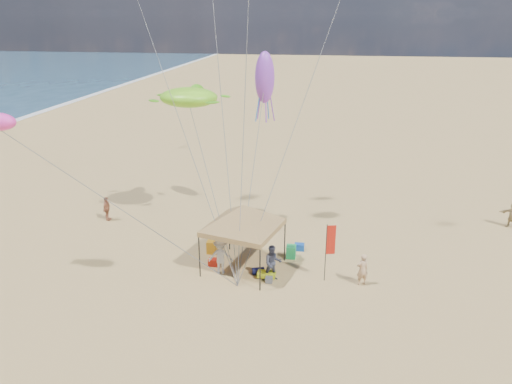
% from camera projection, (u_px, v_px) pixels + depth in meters
% --- Properties ---
extents(ground, '(280.00, 280.00, 0.00)m').
position_uv_depth(ground, '(246.00, 293.00, 23.03)').
color(ground, tan).
rests_on(ground, ground).
extents(canopy_tent, '(6.39, 6.39, 4.07)m').
position_uv_depth(canopy_tent, '(243.00, 207.00, 24.13)').
color(canopy_tent, black).
rests_on(canopy_tent, ground).
extents(feather_flag, '(0.45, 0.14, 3.02)m').
position_uv_depth(feather_flag, '(330.00, 243.00, 23.45)').
color(feather_flag, black).
rests_on(feather_flag, ground).
extents(cooler_red, '(0.54, 0.38, 0.38)m').
position_uv_depth(cooler_red, '(214.00, 262.00, 25.49)').
color(cooler_red, '#A7190D').
rests_on(cooler_red, ground).
extents(cooler_blue, '(0.54, 0.38, 0.38)m').
position_uv_depth(cooler_blue, '(299.00, 247.00, 27.17)').
color(cooler_blue, '#13439E').
rests_on(cooler_blue, ground).
extents(bag_navy, '(0.69, 0.54, 0.36)m').
position_uv_depth(bag_navy, '(258.00, 271.00, 24.67)').
color(bag_navy, '#0B0E34').
rests_on(bag_navy, ground).
extents(bag_orange, '(0.54, 0.69, 0.36)m').
position_uv_depth(bag_orange, '(235.00, 232.00, 29.07)').
color(bag_orange, red).
rests_on(bag_orange, ground).
extents(chair_green, '(0.50, 0.50, 0.70)m').
position_uv_depth(chair_green, '(291.00, 252.00, 26.28)').
color(chair_green, green).
rests_on(chair_green, ground).
extents(chair_yellow, '(0.50, 0.50, 0.70)m').
position_uv_depth(chair_yellow, '(212.00, 247.00, 26.80)').
color(chair_yellow, orange).
rests_on(chair_yellow, ground).
extents(crate_grey, '(0.34, 0.30, 0.28)m').
position_uv_depth(crate_grey, '(269.00, 280.00, 23.92)').
color(crate_grey, slate).
rests_on(crate_grey, ground).
extents(beach_cart, '(0.90, 0.50, 0.24)m').
position_uv_depth(beach_cart, '(267.00, 274.00, 24.31)').
color(beach_cart, '#BCC616').
rests_on(beach_cart, ground).
extents(person_near_a, '(0.70, 0.61, 1.63)m').
position_uv_depth(person_near_a, '(362.00, 269.00, 23.50)').
color(person_near_a, tan).
rests_on(person_near_a, ground).
extents(person_near_b, '(1.06, 0.93, 1.84)m').
position_uv_depth(person_near_b, '(273.00, 263.00, 23.90)').
color(person_near_b, '#3A3D4F').
rests_on(person_near_b, ground).
extents(person_near_c, '(1.32, 0.87, 1.91)m').
position_uv_depth(person_near_c, '(221.00, 256.00, 24.52)').
color(person_near_c, beige).
rests_on(person_near_c, ground).
extents(person_far_a, '(0.45, 0.94, 1.57)m').
position_uv_depth(person_far_a, '(107.00, 209.00, 30.90)').
color(person_far_a, '#9D5A3C').
rests_on(person_far_a, ground).
extents(turtle_kite, '(3.94, 3.50, 1.10)m').
position_uv_depth(turtle_kite, '(189.00, 97.00, 27.61)').
color(turtle_kite, '#7FDF24').
rests_on(turtle_kite, ground).
extents(squid_kite, '(1.35, 1.35, 2.95)m').
position_uv_depth(squid_kite, '(265.00, 78.00, 28.08)').
color(squid_kite, purple).
rests_on(squid_kite, ground).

